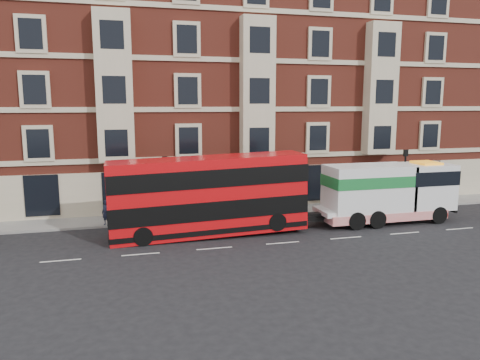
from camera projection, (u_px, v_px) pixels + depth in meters
name	position (u px, v px, depth m)	size (l,w,h in m)	color
ground	(283.00, 243.00, 26.84)	(120.00, 120.00, 0.00)	black
sidewalk	(247.00, 213.00, 33.98)	(90.00, 3.00, 0.15)	slate
victorian_terrace	(229.00, 78.00, 39.64)	(45.00, 12.00, 20.40)	maroon
lamp_post_west	(165.00, 184.00, 30.81)	(0.35, 0.15, 4.35)	black
lamp_post_east	(405.00, 174.00, 35.35)	(0.35, 0.15, 4.35)	black
double_decker_bus	(208.00, 194.00, 28.06)	(11.77, 2.70, 4.76)	red
tow_truck	(386.00, 192.00, 31.18)	(9.42, 2.78, 3.93)	silver
pedestrian	(106.00, 213.00, 30.07)	(0.60, 0.40, 1.66)	#191D33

